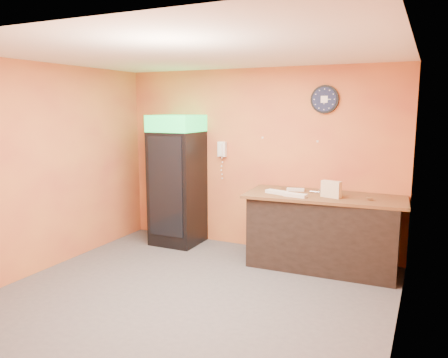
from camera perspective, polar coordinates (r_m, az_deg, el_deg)
The scene contains 15 objects.
floor at distance 5.44m, azimuth -3.87°, elevation -14.65°, with size 4.50×4.50×0.00m, color #47474C.
back_wall at distance 6.83m, azimuth 4.25°, elevation 2.52°, with size 4.50×0.02×2.80m, color #DD8A3E.
left_wall at distance 6.44m, azimuth -21.76°, elevation 1.46°, with size 0.02×4.00×2.80m, color #DD8A3E.
right_wall at distance 4.40m, azimuth 22.41°, elevation -1.98°, with size 0.02×4.00×2.80m, color #DD8A3E.
ceiling at distance 5.00m, azimuth -4.23°, elevation 16.10°, with size 4.50×4.00×0.02m, color white.
beverage_cooler at distance 7.07m, azimuth -6.26°, elevation -0.39°, with size 0.74×0.75×2.09m.
prep_counter at distance 6.26m, azimuth 12.84°, elevation -6.82°, with size 1.97×0.87×0.98m, color black.
wall_clock at distance 6.45m, azimuth 13.01°, elevation 10.10°, with size 0.40×0.06×0.40m.
wall_phone at distance 6.99m, azimuth -0.27°, elevation 3.91°, with size 0.13×0.11×0.24m.
butcher_paper at distance 6.14m, azimuth 13.02°, elevation -2.23°, with size 2.14×0.94×0.04m, color brown.
sub_roll_stack at distance 5.96m, azimuth 13.82°, elevation -1.31°, with size 0.28×0.16×0.22m.
wrapped_sandwich_left at distance 6.11m, azimuth 6.89°, elevation -1.70°, with size 0.31×0.12×0.04m, color silver.
wrapped_sandwich_mid at distance 5.93m, azimuth 9.32°, elevation -2.09°, with size 0.31×0.12×0.04m, color silver.
wrapped_sandwich_right at distance 6.35m, azimuth 9.32°, elevation -1.37°, with size 0.25×0.10×0.04m, color silver.
kitchen_tool at distance 6.25m, azimuth 12.65°, elevation -1.51°, with size 0.07×0.07×0.07m, color silver.
Camera 1 is at (2.45, -4.32, 2.21)m, focal length 35.00 mm.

